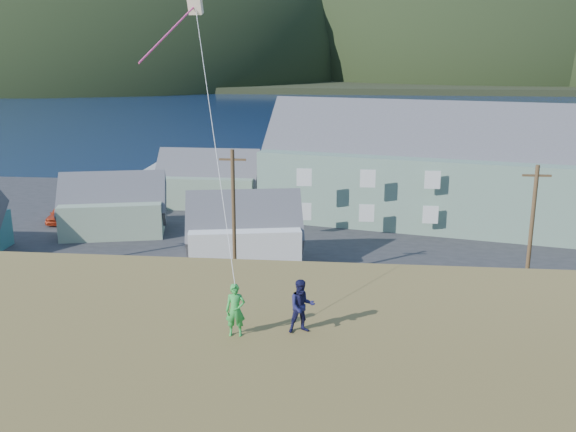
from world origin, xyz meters
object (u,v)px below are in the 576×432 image
object	(u,v)px
shed_palegreen_near	(113,207)
kite_flyer_navy	(302,306)
shed_white	(244,232)
wharf	(257,171)
kite_flyer_green	(235,310)
lodge	(473,169)
shed_palegreen_far	(209,180)

from	to	relation	value
shed_palegreen_near	kite_flyer_navy	size ratio (longest dim) A/B	6.11
shed_palegreen_near	shed_white	world-z (taller)	shed_white
wharf	shed_white	xyz separation A→B (m)	(4.02, -32.86, 2.00)
wharf	kite_flyer_green	distance (m)	60.05
lodge	kite_flyer_green	bearing A→B (deg)	-96.50
shed_palegreen_near	shed_palegreen_far	bearing A→B (deg)	48.27
shed_palegreen_near	kite_flyer_green	bearing A→B (deg)	-77.25
shed_palegreen_far	kite_flyer_green	xyz separation A→B (m)	(10.59, -43.23, 5.41)
wharf	kite_flyer_green	size ratio (longest dim) A/B	17.35
lodge	kite_flyer_navy	size ratio (longest dim) A/B	24.10
shed_palegreen_far	kite_flyer_navy	size ratio (longest dim) A/B	6.41
shed_palegreen_near	shed_palegreen_far	distance (m)	11.85
kite_flyer_green	kite_flyer_navy	xyz separation A→B (m)	(1.80, 0.40, 0.02)
lodge	kite_flyer_navy	distance (m)	40.06
wharf	kite_flyer_navy	distance (m)	59.94
shed_palegreen_far	kite_flyer_green	bearing A→B (deg)	-75.48
shed_palegreen_near	shed_white	bearing A→B (deg)	-42.63
shed_white	kite_flyer_navy	world-z (taller)	kite_flyer_navy
lodge	shed_palegreen_far	bearing A→B (deg)	-178.31
shed_palegreen_far	kite_flyer_navy	bearing A→B (deg)	-73.11
wharf	shed_palegreen_near	size ratio (longest dim) A/B	2.76
lodge	kite_flyer_green	distance (m)	40.99
kite_flyer_navy	kite_flyer_green	bearing A→B (deg)	174.52
shed_white	shed_palegreen_far	bearing A→B (deg)	99.24
lodge	kite_flyer_green	size ratio (longest dim) A/B	24.83
shed_palegreen_near	shed_white	distance (m)	13.66
kite_flyer_navy	shed_palegreen_near	bearing A→B (deg)	101.03
lodge	shed_palegreen_far	distance (m)	24.48
kite_flyer_green	kite_flyer_navy	bearing A→B (deg)	7.66
kite_flyer_green	shed_palegreen_far	bearing A→B (deg)	98.90
kite_flyer_navy	wharf	bearing A→B (deg)	81.74
shed_white	kite_flyer_green	distance (m)	27.06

